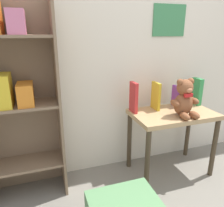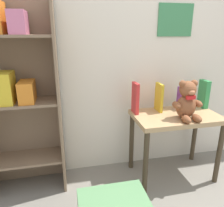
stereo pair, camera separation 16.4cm
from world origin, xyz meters
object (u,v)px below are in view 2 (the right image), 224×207
at_px(book_standing_red, 135,98).
at_px(book_standing_yellow, 159,97).
at_px(display_table, 175,125).
at_px(bookshelf_side, 18,89).
at_px(book_standing_purple, 181,98).
at_px(teddy_bear, 187,102).
at_px(book_standing_green, 204,94).

distance_m(book_standing_red, book_standing_yellow, 0.21).
bearing_deg(display_table, book_standing_red, 160.28).
relative_size(display_table, book_standing_red, 2.74).
xyz_separation_m(bookshelf_side, book_standing_yellow, (1.08, -0.02, -0.12)).
bearing_deg(book_standing_yellow, book_standing_red, -177.19).
relative_size(bookshelf_side, book_standing_purple, 7.74).
distance_m(teddy_bear, book_standing_yellow, 0.25).
distance_m(bookshelf_side, book_standing_yellow, 1.09).
distance_m(bookshelf_side, display_table, 1.23).
bearing_deg(bookshelf_side, book_standing_green, -0.71).
height_order(bookshelf_side, teddy_bear, bookshelf_side).
xyz_separation_m(bookshelf_side, teddy_bear, (1.21, -0.22, -0.10)).
bearing_deg(book_standing_green, display_table, -159.87).
xyz_separation_m(book_standing_red, book_standing_yellow, (0.21, 0.01, -0.01)).
height_order(bookshelf_side, book_standing_purple, bookshelf_side).
distance_m(bookshelf_side, book_standing_red, 0.88).
bearing_deg(book_standing_green, teddy_bear, -144.54).
bearing_deg(display_table, book_standing_yellow, 131.13).
relative_size(teddy_bear, book_standing_red, 1.19).
bearing_deg(bookshelf_side, display_table, -6.62).
xyz_separation_m(teddy_bear, book_standing_purple, (0.07, 0.22, -0.04)).
xyz_separation_m(bookshelf_side, book_standing_purple, (1.29, -0.01, -0.15)).
bearing_deg(book_standing_yellow, book_standing_purple, 3.83).
bearing_deg(teddy_bear, book_standing_yellow, 122.78).
xyz_separation_m(book_standing_yellow, book_standing_purple, (0.21, 0.01, -0.02)).
height_order(teddy_bear, book_standing_red, teddy_bear).
bearing_deg(book_standing_red, book_standing_purple, 1.50).
bearing_deg(teddy_bear, book_standing_green, 36.27).
bearing_deg(book_standing_purple, bookshelf_side, 179.43).
bearing_deg(teddy_bear, book_standing_red, 149.65).
bearing_deg(book_standing_green, book_standing_yellow, 179.23).
bearing_deg(display_table, bookshelf_side, 173.38).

